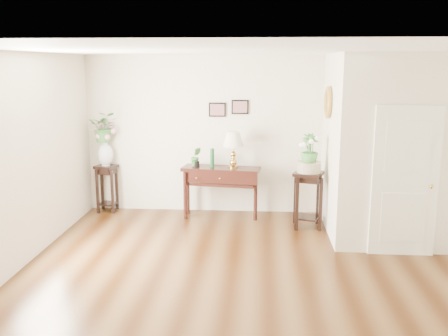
# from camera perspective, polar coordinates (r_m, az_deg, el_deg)

# --- Properties ---
(floor) EXTENTS (6.00, 5.50, 0.02)m
(floor) POSITION_cam_1_polar(r_m,az_deg,el_deg) (6.59, 2.99, -11.80)
(floor) COLOR brown
(floor) RESTS_ON ground
(ceiling) EXTENTS (6.00, 5.50, 0.02)m
(ceiling) POSITION_cam_1_polar(r_m,az_deg,el_deg) (6.04, 3.28, 13.34)
(ceiling) COLOR white
(ceiling) RESTS_ON ground
(wall_back) EXTENTS (6.00, 0.02, 2.80)m
(wall_back) POSITION_cam_1_polar(r_m,az_deg,el_deg) (8.88, 3.44, 3.76)
(wall_back) COLOR silver
(wall_back) RESTS_ON ground
(wall_front) EXTENTS (6.00, 0.02, 2.80)m
(wall_front) POSITION_cam_1_polar(r_m,az_deg,el_deg) (3.51, 2.32, -8.77)
(wall_front) COLOR silver
(wall_front) RESTS_ON ground
(wall_left) EXTENTS (0.02, 5.50, 2.80)m
(wall_left) POSITION_cam_1_polar(r_m,az_deg,el_deg) (6.90, -22.65, 0.55)
(wall_left) COLOR silver
(wall_left) RESTS_ON ground
(partition) EXTENTS (1.80, 1.95, 2.80)m
(partition) POSITION_cam_1_polar(r_m,az_deg,el_deg) (8.16, 18.28, 2.48)
(partition) COLOR silver
(partition) RESTS_ON floor
(door) EXTENTS (0.90, 0.05, 2.10)m
(door) POSITION_cam_1_polar(r_m,az_deg,el_deg) (7.28, 19.98, -1.52)
(door) COLOR silver
(door) RESTS_ON floor
(art_print_left) EXTENTS (0.30, 0.02, 0.25)m
(art_print_left) POSITION_cam_1_polar(r_m,az_deg,el_deg) (8.84, -0.77, 6.68)
(art_print_left) COLOR black
(art_print_left) RESTS_ON wall_back
(art_print_right) EXTENTS (0.30, 0.02, 0.25)m
(art_print_right) POSITION_cam_1_polar(r_m,az_deg,el_deg) (8.81, 1.84, 6.98)
(art_print_right) COLOR black
(art_print_right) RESTS_ON wall_back
(wall_ornament) EXTENTS (0.07, 0.51, 0.51)m
(wall_ornament) POSITION_cam_1_polar(r_m,az_deg,el_deg) (8.03, 11.80, 7.36)
(wall_ornament) COLOR #A9823A
(wall_ornament) RESTS_ON partition
(console_table) EXTENTS (1.38, 0.62, 0.89)m
(console_table) POSITION_cam_1_polar(r_m,az_deg,el_deg) (8.71, -0.36, -2.78)
(console_table) COLOR black
(console_table) RESTS_ON floor
(table_lamp) EXTENTS (0.47, 0.47, 0.63)m
(table_lamp) POSITION_cam_1_polar(r_m,az_deg,el_deg) (8.54, 1.07, 2.36)
(table_lamp) COLOR gold
(table_lamp) RESTS_ON console_table
(green_vase) EXTENTS (0.08, 0.08, 0.33)m
(green_vase) POSITION_cam_1_polar(r_m,az_deg,el_deg) (8.59, -1.36, 1.20)
(green_vase) COLOR #10441E
(green_vase) RESTS_ON console_table
(potted_plant) EXTENTS (0.21, 0.19, 0.33)m
(potted_plant) POSITION_cam_1_polar(r_m,az_deg,el_deg) (8.63, -3.23, 1.18)
(potted_plant) COLOR #3B7C36
(potted_plant) RESTS_ON console_table
(plant_stand_a) EXTENTS (0.41, 0.41, 0.85)m
(plant_stand_a) POSITION_cam_1_polar(r_m,az_deg,el_deg) (9.30, -13.21, -2.27)
(plant_stand_a) COLOR black
(plant_stand_a) RESTS_ON floor
(porcelain_vase) EXTENTS (0.32, 0.32, 0.48)m
(porcelain_vase) POSITION_cam_1_polar(r_m,az_deg,el_deg) (9.17, -13.40, 1.68)
(porcelain_vase) COLOR white
(porcelain_vase) RESTS_ON plant_stand_a
(lily_arrangement) EXTENTS (0.55, 0.49, 0.54)m
(lily_arrangement) POSITION_cam_1_polar(r_m,az_deg,el_deg) (9.10, -13.53, 4.45)
(lily_arrangement) COLOR #3B7C36
(lily_arrangement) RESTS_ON porcelain_vase
(plant_stand_b) EXTENTS (0.55, 0.55, 0.92)m
(plant_stand_b) POSITION_cam_1_polar(r_m,az_deg,el_deg) (8.28, 9.54, -3.60)
(plant_stand_b) COLOR black
(plant_stand_b) RESTS_ON floor
(ceramic_bowl) EXTENTS (0.47, 0.47, 0.17)m
(ceramic_bowl) POSITION_cam_1_polar(r_m,az_deg,el_deg) (8.16, 9.67, 0.08)
(ceramic_bowl) COLOR #B4AA94
(ceramic_bowl) RESTS_ON plant_stand_b
(narcissus) EXTENTS (0.30, 0.30, 0.50)m
(narcissus) POSITION_cam_1_polar(r_m,az_deg,el_deg) (8.10, 9.74, 2.10)
(narcissus) COLOR #3B7C36
(narcissus) RESTS_ON ceramic_bowl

